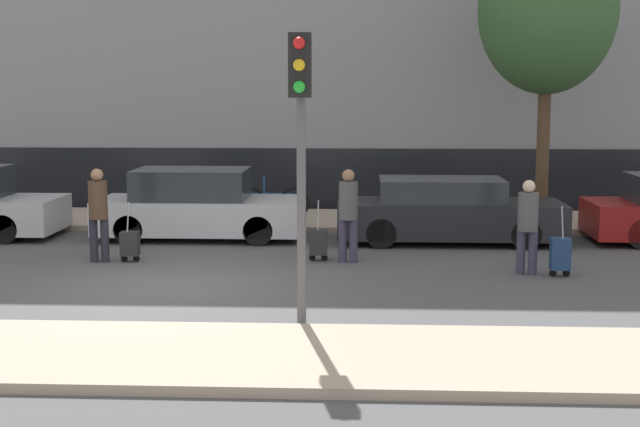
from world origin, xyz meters
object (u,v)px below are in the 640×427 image
at_px(trolley_left, 130,244).
at_px(pedestrian_right, 528,221).
at_px(trolley_center, 318,242).
at_px(parked_bicycle, 272,202).
at_px(traffic_light, 301,121).
at_px(pedestrian_left, 98,209).
at_px(bare_tree_near_crossing, 548,11).
at_px(parked_car_2, 448,212).
at_px(trolley_right, 560,254).
at_px(pedestrian_center, 348,210).
at_px(parked_car_1, 198,206).

distance_m(trolley_left, pedestrian_right, 7.06).
distance_m(trolley_left, trolley_center, 3.42).
bearing_deg(parked_bicycle, traffic_light, -81.85).
bearing_deg(parked_bicycle, trolley_left, -113.22).
xyz_separation_m(pedestrian_left, trolley_center, (3.96, 0.29, -0.62)).
relative_size(traffic_light, parked_bicycle, 2.15).
bearing_deg(bare_tree_near_crossing, trolley_left, -152.71).
bearing_deg(parked_car_2, trolley_left, -158.18).
relative_size(trolley_right, bare_tree_near_crossing, 0.18).
relative_size(parked_car_2, bare_tree_near_crossing, 0.70).
bearing_deg(parked_bicycle, pedestrian_center, -68.44).
bearing_deg(pedestrian_center, trolley_center, -179.94).
bearing_deg(pedestrian_right, trolley_left, 11.58).
xyz_separation_m(pedestrian_left, parked_bicycle, (2.64, 4.92, -0.48)).
height_order(trolley_left, trolley_center, trolley_center).
relative_size(pedestrian_center, traffic_light, 0.44).
bearing_deg(parked_car_1, traffic_light, -69.26).
height_order(traffic_light, parked_bicycle, traffic_light).
height_order(trolley_center, trolley_right, trolley_right).
bearing_deg(trolley_center, parked_car_2, 40.04).
bearing_deg(parked_car_2, trolley_right, -64.47).
height_order(trolley_center, pedestrian_right, pedestrian_right).
relative_size(pedestrian_left, trolley_right, 1.43).
bearing_deg(bare_tree_near_crossing, pedestrian_left, -153.99).
relative_size(traffic_light, bare_tree_near_crossing, 0.58).
xyz_separation_m(parked_car_1, pedestrian_right, (6.24, -3.35, 0.23)).
relative_size(parked_car_1, pedestrian_left, 2.49).
distance_m(pedestrian_center, trolley_right, 3.77).
height_order(pedestrian_center, traffic_light, traffic_light).
xyz_separation_m(parked_car_1, trolley_center, (2.65, -2.35, -0.33)).
relative_size(pedestrian_right, trolley_right, 1.35).
height_order(trolley_center, traffic_light, traffic_light).
height_order(pedestrian_center, bare_tree_near_crossing, bare_tree_near_crossing).
height_order(parked_car_1, trolley_left, parked_car_1).
bearing_deg(parked_bicycle, pedestrian_right, -48.91).
relative_size(pedestrian_center, parked_bicycle, 0.96).
distance_m(pedestrian_left, pedestrian_center, 4.51).
distance_m(parked_car_2, trolley_center, 3.32).
xyz_separation_m(pedestrian_left, pedestrian_right, (7.55, -0.71, -0.06)).
height_order(pedestrian_center, trolley_center, pedestrian_center).
bearing_deg(trolley_center, pedestrian_center, -9.25).
bearing_deg(parked_car_1, parked_bicycle, 59.71).
distance_m(parked_car_1, trolley_left, 2.74).
xyz_separation_m(parked_car_2, bare_tree_near_crossing, (2.25, 1.85, 4.18)).
xyz_separation_m(traffic_light, bare_tree_near_crossing, (4.77, 8.66, 2.08)).
xyz_separation_m(trolley_right, bare_tree_near_crossing, (0.67, 5.14, 4.42)).
height_order(parked_bicycle, bare_tree_near_crossing, bare_tree_near_crossing).
bearing_deg(pedestrian_left, traffic_light, 128.01).
distance_m(parked_car_1, trolley_right, 7.63).
bearing_deg(trolley_right, pedestrian_center, 163.21).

